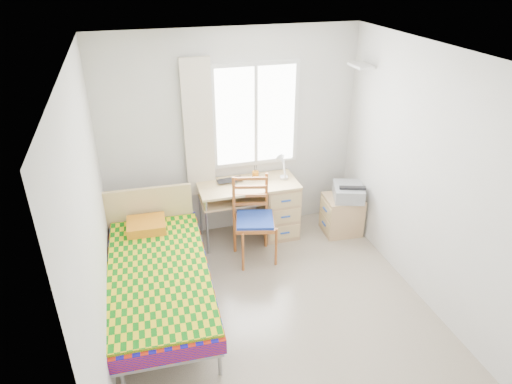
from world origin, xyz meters
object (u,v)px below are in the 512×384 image
printer (348,192)px  cabinet (342,215)px  desk (273,205)px  chair (254,215)px  bed (158,272)px

printer → cabinet: bearing=169.6°
desk → printer: (0.93, -0.25, 0.19)m
chair → printer: (1.31, 0.19, 0.03)m
bed → cabinet: bed is taller
bed → chair: 1.35m
bed → printer: (2.50, 0.80, 0.16)m
bed → desk: (1.57, 1.05, -0.03)m
printer → chair: bearing=-153.4°
bed → chair: chair is taller
bed → printer: 2.63m
bed → desk: size_ratio=1.76×
desk → chair: (-0.38, -0.44, 0.16)m
bed → cabinet: 2.59m
bed → chair: bearing=29.7°
bed → desk: bed is taller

